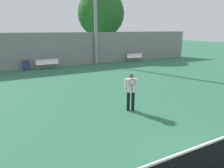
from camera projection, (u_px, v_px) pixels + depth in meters
tennis_net at (220, 156)px, 5.36m from camera, size 11.08×0.09×1.05m
tennis_player at (131, 90)px, 9.56m from camera, size 0.54×0.50×1.70m
bench_courtside_near at (48, 63)px, 19.83m from camera, size 2.04×0.40×0.87m
bench_courtside_far at (135, 56)px, 24.37m from camera, size 2.01×0.40×0.87m
light_pole_far_right at (95, 1)px, 21.06m from camera, size 0.90×0.60×11.17m
trash_bin at (26, 65)px, 19.17m from camera, size 0.57×0.57×0.86m
back_fence at (47, 50)px, 20.13m from camera, size 34.38×0.06×3.23m
tree_green_tall at (101, 14)px, 28.22m from camera, size 6.03×6.03×8.47m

